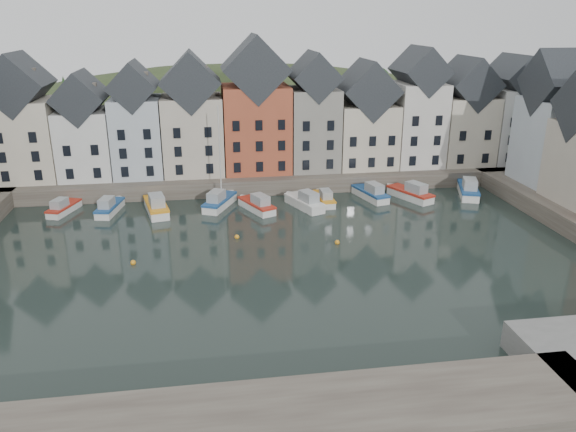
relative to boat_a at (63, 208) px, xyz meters
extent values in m
plane|color=black|center=(23.63, -19.01, -0.62)|extent=(260.00, 260.00, 0.00)
cube|color=#473E36|center=(23.63, 10.99, 0.38)|extent=(90.00, 16.00, 2.00)
ellipsoid|color=#2A361B|center=(23.63, 36.99, -18.62)|extent=(153.60, 70.40, 64.00)
sphere|color=#193316|center=(9.69, 31.92, 8.09)|extent=(5.77, 5.77, 5.77)
sphere|color=#193316|center=(48.49, 41.74, 7.50)|extent=(5.27, 5.27, 5.27)
sphere|color=#193316|center=(55.45, 35.19, 7.27)|extent=(5.07, 5.07, 5.07)
sphere|color=#193316|center=(37.90, 36.18, 7.20)|extent=(5.01, 5.01, 5.01)
sphere|color=#193316|center=(-14.04, 37.60, 5.96)|extent=(3.94, 3.94, 3.94)
sphere|color=#193316|center=(51.95, 41.24, 7.43)|extent=(5.21, 5.21, 5.21)
sphere|color=#193316|center=(25.62, 39.63, 7.71)|extent=(5.45, 5.45, 5.45)
sphere|color=#193316|center=(61.43, 29.30, 6.59)|extent=(4.49, 4.49, 4.49)
cube|color=beige|center=(-5.54, 8.99, 6.42)|extent=(7.67, 8.00, 10.07)
cube|color=black|center=(-5.54, 8.99, 13.35)|extent=(7.67, 8.16, 7.67)
cube|color=silver|center=(1.72, 8.99, 5.69)|extent=(6.56, 8.00, 8.61)
cube|color=black|center=(1.72, 8.99, 11.62)|extent=(6.56, 8.16, 6.56)
cube|color=#AFB9C1|center=(8.26, 8.99, 6.39)|extent=(6.20, 8.00, 10.02)
cube|color=black|center=(8.26, 8.99, 12.94)|extent=(6.20, 8.16, 6.20)
cube|color=#B8AD9C|center=(15.36, 8.99, 6.42)|extent=(7.70, 8.00, 10.08)
cube|color=black|center=(15.36, 8.99, 13.37)|extent=(7.70, 8.16, 7.70)
cube|color=#A5492F|center=(23.70, 8.99, 7.03)|extent=(8.69, 8.00, 11.28)
cube|color=black|center=(23.70, 8.99, 14.82)|extent=(8.69, 8.16, 8.69)
cube|color=gray|center=(31.40, 8.99, 6.78)|extent=(6.43, 8.00, 10.78)
cube|color=black|center=(31.40, 8.99, 13.76)|extent=(6.43, 8.16, 6.43)
cube|color=beige|center=(38.71, 8.99, 5.66)|extent=(7.88, 8.00, 8.56)
cube|color=black|center=(38.71, 8.99, 11.89)|extent=(7.88, 8.16, 7.88)
cube|color=beige|center=(46.05, 8.99, 7.02)|extent=(6.50, 8.00, 11.27)
cube|color=black|center=(46.05, 8.99, 14.27)|extent=(6.50, 8.16, 6.50)
cube|color=beige|center=(53.06, 8.99, 6.05)|extent=(7.23, 8.00, 9.32)
cube|color=black|center=(53.06, 8.99, 12.50)|extent=(7.23, 8.16, 7.23)
cube|color=silver|center=(59.91, 8.99, 6.54)|extent=(6.18, 8.00, 10.32)
cube|color=black|center=(59.91, 8.99, 13.23)|extent=(6.18, 8.16, 6.18)
cube|color=#AFB9C1|center=(59.63, -2.75, 6.58)|extent=(7.47, 8.00, 10.38)
cube|color=black|center=(59.63, -2.75, 13.75)|extent=(7.62, 8.00, 8.00)
sphere|color=orange|center=(19.63, -11.01, -0.47)|extent=(0.50, 0.50, 0.50)
sphere|color=orange|center=(29.63, -14.01, -0.47)|extent=(0.50, 0.50, 0.50)
sphere|color=orange|center=(9.63, -16.01, -0.47)|extent=(0.50, 0.50, 0.50)
cube|color=silver|center=(0.05, 0.16, -0.31)|extent=(3.18, 5.50, 0.97)
cube|color=#B22819|center=(0.05, 0.16, 0.22)|extent=(3.30, 5.63, 0.22)
cube|color=#909598|center=(-0.20, -0.59, 0.75)|extent=(1.84, 2.39, 1.05)
cube|color=silver|center=(5.38, -0.61, -0.28)|extent=(2.75, 5.95, 1.05)
cube|color=navy|center=(5.38, -0.61, 0.29)|extent=(2.87, 6.08, 0.24)
cube|color=#909598|center=(5.22, -1.45, 0.86)|extent=(1.74, 2.50, 1.15)
cube|color=silver|center=(10.78, -1.39, -0.22)|extent=(3.39, 7.07, 1.25)
cube|color=orange|center=(10.78, -1.39, 0.46)|extent=(3.53, 7.23, 0.28)
cube|color=#909598|center=(10.99, -2.39, 1.14)|extent=(2.11, 2.99, 1.36)
cube|color=silver|center=(18.24, -0.55, -0.25)|extent=(4.37, 6.55, 1.16)
cube|color=navy|center=(18.24, -0.55, 0.39)|extent=(4.52, 6.71, 0.26)
cube|color=#909598|center=(17.84, -1.41, 1.02)|extent=(2.40, 2.92, 1.27)
cylinder|color=silver|center=(18.50, 0.03, 5.72)|extent=(0.15, 0.15, 11.61)
cube|color=silver|center=(22.54, -2.41, -0.27)|extent=(4.08, 6.18, 1.09)
cube|color=#B22819|center=(22.54, -2.41, 0.33)|extent=(4.22, 6.33, 0.25)
cube|color=#909598|center=(22.91, -3.23, 0.93)|extent=(2.25, 2.75, 1.19)
cube|color=silver|center=(28.32, -2.28, -0.25)|extent=(4.09, 6.53, 1.15)
cube|color=silver|center=(28.32, -2.28, 0.38)|extent=(4.23, 6.69, 0.26)
cube|color=#909598|center=(28.67, -3.16, 1.01)|extent=(2.30, 2.88, 1.26)
cube|color=silver|center=(31.04, -0.92, -0.30)|extent=(1.76, 5.40, 0.98)
cube|color=orange|center=(31.04, -0.92, 0.23)|extent=(1.85, 5.51, 0.22)
cube|color=#909598|center=(31.07, -1.73, 0.77)|extent=(1.31, 2.18, 1.07)
cube|color=silver|center=(37.20, 0.01, -0.25)|extent=(3.41, 6.45, 1.13)
cube|color=navy|center=(37.20, 0.01, 0.36)|extent=(3.54, 6.60, 0.26)
cube|color=#909598|center=(37.44, -0.88, 0.98)|extent=(2.04, 2.76, 1.24)
cube|color=silver|center=(42.15, -0.84, -0.24)|extent=(4.45, 6.66, 1.18)
cube|color=#B22819|center=(42.15, -0.84, 0.40)|extent=(4.60, 6.82, 0.27)
cube|color=#909598|center=(42.56, -1.72, 1.05)|extent=(2.44, 2.97, 1.29)
cube|color=silver|center=(50.08, -0.52, -0.22)|extent=(4.22, 7.14, 1.26)
cube|color=navy|center=(50.08, -0.52, 0.47)|extent=(4.37, 7.31, 0.29)
cube|color=#909598|center=(49.73, -1.49, 1.15)|extent=(2.42, 3.12, 1.37)
camera|label=1|loc=(16.81, -65.42, 21.26)|focal=35.00mm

